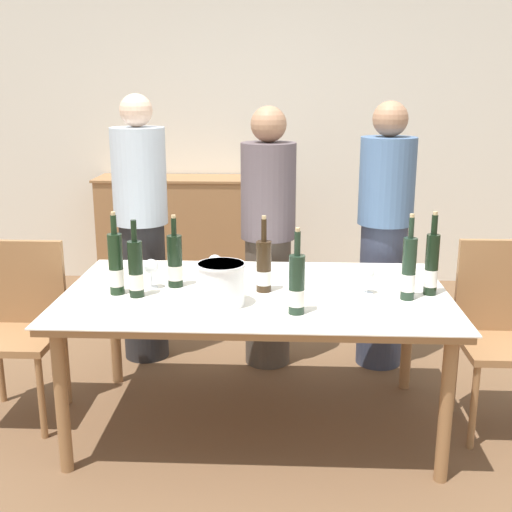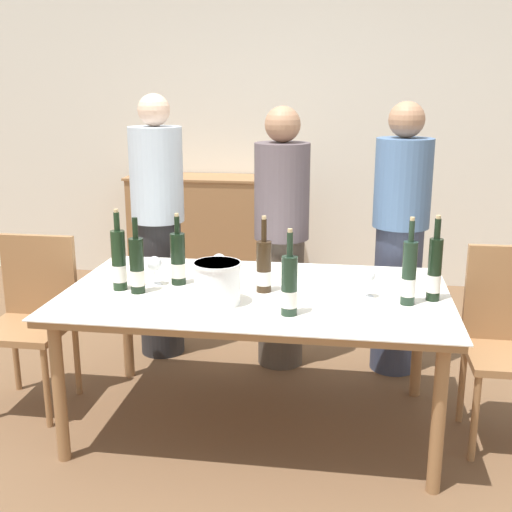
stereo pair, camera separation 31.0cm
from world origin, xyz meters
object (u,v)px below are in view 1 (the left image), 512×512
Objects in this scene: wine_glass_2 at (215,263)px; person_guest_right at (384,238)px; dining_table at (256,303)px; chair_left_end at (21,318)px; ice_bucket at (221,283)px; wine_bottle_0 at (297,286)px; wine_bottle_5 at (409,270)px; wine_glass_0 at (213,272)px; wine_bottle_4 at (116,265)px; sideboard_cabinet at (179,232)px; wine_glass_3 at (367,274)px; wine_bottle_1 at (264,267)px; person_host at (142,231)px; person_guest_left at (268,239)px; wine_bottle_6 at (175,262)px; wine_bottle_3 at (136,270)px; wine_bottle_2 at (432,265)px; wine_glass_1 at (151,268)px; chair_right_end at (501,323)px.

person_guest_right is (0.96, 0.63, -0.01)m from wine_glass_2.
dining_table is 1.24m from chair_left_end.
wine_bottle_0 is (0.34, -0.10, 0.02)m from ice_bucket.
wine_bottle_5 is 0.93m from wine_glass_0.
person_guest_right is (1.41, 0.88, -0.05)m from wine_bottle_4.
chair_left_end is at bearing 164.64° from wine_bottle_0.
sideboard_cabinet is 2.67m from ice_bucket.
dining_table is at bearing 178.99° from wine_glass_3.
wine_bottle_1 is at bearing 116.49° from wine_bottle_0.
person_guest_left is (0.79, -0.05, -0.03)m from person_host.
wine_bottle_1 is 0.23× the size of person_guest_right.
wine_bottle_1 is 1.03× the size of wine_bottle_6.
wine_glass_3 is at bearing -13.86° from wine_glass_2.
wine_glass_2 is at bearing 93.73° from wine_glass_0.
wine_glass_3 is 0.84m from person_guest_right.
sideboard_cabinet reaches higher than wine_glass_0.
wine_bottle_1 is at bearing 10.20° from wine_bottle_3.
person_guest_left is (-0.16, 1.10, -0.05)m from wine_bottle_0.
person_host is 1.49m from person_guest_right.
wine_bottle_2 reaches higher than chair_left_end.
wine_bottle_6 is at bearing 148.44° from wine_bottle_0.
wine_bottle_1 is at bearing -33.70° from wine_glass_2.
sideboard_cabinet is at bearing 117.33° from person_guest_left.
person_guest_right is at bearing 48.66° from ice_bucket.
wine_bottle_1 is at bearing 7.08° from wine_glass_0.
wine_bottle_1 is 0.50m from wine_glass_3.
wine_glass_3 is at bearing 4.84° from wine_bottle_3.
wine_bottle_6 is (0.26, 0.13, -0.02)m from wine_bottle_4.
wine_bottle_4 is at bearing -146.45° from wine_glass_1.
wine_bottle_5 reaches higher than wine_bottle_3.
wine_bottle_3 is at bearing -169.69° from dining_table.
wine_bottle_0 is 0.46m from wine_glass_3.
chair_left_end is (-0.71, 0.05, -0.30)m from wine_glass_1.
wine_glass_1 is 1.07× the size of wine_glass_3.
wine_bottle_3 is at bearing -140.98° from wine_glass_2.
person_guest_right is (1.49, -0.04, -0.02)m from person_host.
person_guest_right reaches higher than wine_glass_2.
person_guest_left is at bearing 122.05° from wine_glass_3.
wine_bottle_4 reaches higher than ice_bucket.
chair_left_end is at bearing 178.45° from wine_bottle_6.
chair_left_end is 2.47m from chair_right_end.
sideboard_cabinet is at bearing 108.16° from dining_table.
wine_bottle_1 reaches higher than chair_left_end.
person_host is 1.02× the size of person_guest_right.
wine_bottle_0 reaches higher than wine_glass_3.
wine_glass_3 is at bearing -171.90° from chair_right_end.
wine_bottle_2 is 0.44× the size of chair_left_end.
sideboard_cabinet is 0.82× the size of person_host.
wine_bottle_6 is 2.64× the size of wine_glass_3.
person_host is (-0.08, 0.92, -0.03)m from wine_bottle_4.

